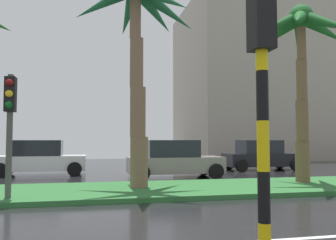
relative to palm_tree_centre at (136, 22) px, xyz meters
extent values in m
cylinder|color=#7E5E47|center=(0.12, 0.02, -4.74)|extent=(0.59, 0.59, 1.67)
cylinder|color=#7E5E47|center=(0.06, 0.01, -3.07)|extent=(0.52, 0.52, 1.67)
cylinder|color=#7E5E47|center=(0.01, 0.01, -1.39)|extent=(0.45, 0.45, 1.67)
cylinder|color=#7E5E47|center=(-0.04, 0.00, 0.28)|extent=(0.38, 0.38, 1.67)
cone|color=#1F5A38|center=(0.96, 0.00, 0.55)|extent=(2.32, 0.57, 1.81)
cone|color=#1F5A38|center=(0.74, 0.78, 0.72)|extent=(2.11, 2.12, 1.50)
cone|color=#1F5A38|center=(-0.16, 1.08, 0.70)|extent=(0.82, 2.47, 1.53)
cone|color=#1F5A38|center=(-1.04, 0.51, 0.79)|extent=(2.44, 1.61, 1.39)
cylinder|color=brown|center=(6.30, 0.14, -4.81)|extent=(0.52, 0.52, 1.53)
cylinder|color=brown|center=(6.28, 0.08, -3.28)|extent=(0.46, 0.46, 1.53)
cylinder|color=brown|center=(6.26, 0.01, -1.74)|extent=(0.39, 0.39, 1.53)
cylinder|color=brown|center=(6.24, -0.05, -0.21)|extent=(0.33, 0.33, 1.53)
sphere|color=#1E5D25|center=(6.24, -0.05, 0.66)|extent=(0.90, 0.90, 0.90)
cone|color=#1E5D25|center=(7.31, 0.07, 0.24)|extent=(2.41, 0.81, 1.36)
cone|color=#1E5D25|center=(6.74, 0.83, 0.09)|extent=(1.61, 2.27, 1.63)
cone|color=#1E5D25|center=(5.77, 0.91, 0.22)|extent=(1.54, 2.36, 1.40)
cone|color=#1E5D25|center=(5.18, 0.05, 0.20)|extent=(2.39, 0.78, 1.43)
cone|color=#1E5D25|center=(5.60, -0.91, 0.24)|extent=(1.86, 2.23, 1.35)
cone|color=#1E5D25|center=(6.65, -0.99, 0.13)|extent=(1.44, 2.34, 1.56)
cylinder|color=#4C4C47|center=(-3.65, -1.41, -3.89)|extent=(0.16, 0.16, 3.37)
cube|color=black|center=(-3.65, -1.41, -2.76)|extent=(0.28, 0.32, 0.96)
sphere|color=maroon|center=(-3.65, -1.58, -2.46)|extent=(0.20, 0.20, 0.20)
sphere|color=yellow|center=(-3.65, -1.58, -2.76)|extent=(0.20, 0.20, 0.20)
sphere|color=#0F591E|center=(-3.65, -1.58, -3.06)|extent=(0.20, 0.20, 0.20)
cylinder|color=black|center=(0.68, -7.56, -4.75)|extent=(0.16, 0.16, 0.65)
cylinder|color=yellow|center=(0.68, -7.56, -4.10)|extent=(0.16, 0.16, 0.65)
cylinder|color=black|center=(0.68, -7.56, -3.45)|extent=(0.16, 0.16, 0.65)
cylinder|color=yellow|center=(0.68, -7.56, -2.80)|extent=(0.16, 0.16, 0.65)
cube|color=black|center=(0.68, -7.56, -2.37)|extent=(0.28, 0.32, 0.96)
sphere|color=#7F600F|center=(0.68, -7.39, -2.37)|extent=(0.20, 0.20, 0.20)
sphere|color=#0F591E|center=(0.68, -7.39, -2.67)|extent=(0.20, 0.20, 0.20)
cube|color=white|center=(-3.85, 6.67, -5.13)|extent=(4.30, 1.76, 0.72)
cube|color=#1E2328|center=(-4.00, 6.67, -4.39)|extent=(2.30, 1.58, 0.76)
cylinder|color=black|center=(-2.20, 7.57, -5.39)|extent=(0.68, 0.22, 0.68)
cylinder|color=black|center=(-2.20, 5.77, -5.39)|extent=(0.68, 0.22, 0.68)
cylinder|color=black|center=(-5.50, 7.57, -5.39)|extent=(0.68, 0.22, 0.68)
cylinder|color=black|center=(-5.50, 5.77, -5.39)|extent=(0.68, 0.22, 0.68)
cube|color=gray|center=(2.32, 4.03, -5.13)|extent=(4.30, 1.76, 0.72)
cube|color=#1E2328|center=(2.17, 4.03, -4.39)|extent=(2.30, 1.58, 0.76)
cylinder|color=black|center=(3.97, 4.93, -5.39)|extent=(0.68, 0.22, 0.68)
cylinder|color=black|center=(3.97, 3.13, -5.39)|extent=(0.68, 0.22, 0.68)
cylinder|color=black|center=(0.67, 4.93, -5.39)|extent=(0.68, 0.22, 0.68)
cylinder|color=black|center=(0.67, 3.13, -5.39)|extent=(0.68, 0.22, 0.68)
cube|color=black|center=(8.21, 7.06, -5.13)|extent=(4.30, 1.76, 0.72)
cube|color=#1E2328|center=(8.06, 7.06, -4.39)|extent=(2.30, 1.58, 0.76)
cylinder|color=black|center=(9.86, 7.96, -5.39)|extent=(0.68, 0.22, 0.68)
cylinder|color=black|center=(9.86, 6.16, -5.39)|extent=(0.68, 0.22, 0.68)
cylinder|color=black|center=(6.56, 7.96, -5.39)|extent=(0.68, 0.22, 0.68)
cylinder|color=black|center=(6.56, 6.16, -5.39)|extent=(0.68, 0.22, 0.68)
cube|color=#A89E8E|center=(14.60, 20.32, 1.63)|extent=(14.22, 11.75, 14.71)
camera|label=1|loc=(-1.50, -11.74, -4.03)|focal=37.75mm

